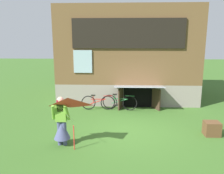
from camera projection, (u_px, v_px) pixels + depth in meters
The scene contains 7 objects.
ground_plane at pixel (129, 130), 8.54m from camera, with size 60.00×60.00×0.00m, color #386023.
log_house at pixel (127, 54), 13.22m from camera, with size 7.26×5.79×4.98m.
person at pixel (62, 125), 7.25m from camera, with size 0.61×0.52×1.61m.
kite at pixel (68, 114), 6.48m from camera, with size 1.12×1.26×1.56m.
bicycle_green at pixel (120, 102), 10.94m from camera, with size 1.67×0.34×0.77m.
bicycle_red at pixel (98, 102), 10.95m from camera, with size 1.62×0.11×0.74m.
wooden_crate at pixel (212, 129), 8.06m from camera, with size 0.53×0.45×0.50m, color brown.
Camera 1 is at (-0.28, -8.02, 3.39)m, focal length 36.51 mm.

